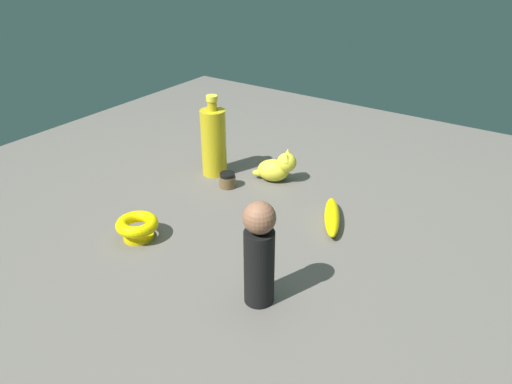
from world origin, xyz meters
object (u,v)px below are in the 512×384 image
(nail_polish_jar, at_px, (227,180))
(bowl, at_px, (137,226))
(person_figure_adult, at_px, (259,253))
(cat_figurine, at_px, (277,167))
(bottle_tall, at_px, (214,141))
(banana, at_px, (332,217))

(nail_polish_jar, relative_size, bowl, 0.47)
(person_figure_adult, xyz_separation_m, cat_figurine, (0.25, -0.48, -0.07))
(nail_polish_jar, xyz_separation_m, person_figure_adult, (-0.35, 0.36, 0.09))
(bottle_tall, relative_size, banana, 1.33)
(banana, bearing_deg, person_figure_adult, -25.44)
(bottle_tall, bearing_deg, nail_polish_jar, 149.97)
(banana, xyz_separation_m, person_figure_adult, (-0.01, 0.35, 0.10))
(person_figure_adult, height_order, cat_figurine, person_figure_adult)
(nail_polish_jar, distance_m, cat_figurine, 0.15)
(person_figure_adult, bearing_deg, cat_figurine, -61.85)
(banana, xyz_separation_m, cat_figurine, (0.24, -0.13, 0.02))
(bottle_tall, distance_m, person_figure_adult, 0.60)
(bowl, bearing_deg, cat_figurine, -104.28)
(banana, distance_m, cat_figurine, 0.28)
(cat_figurine, bearing_deg, person_figure_adult, 118.15)
(banana, relative_size, nail_polish_jar, 3.85)
(bottle_tall, bearing_deg, bowl, 100.30)
(bottle_tall, relative_size, nail_polish_jar, 5.14)
(person_figure_adult, height_order, bowl, person_figure_adult)
(banana, xyz_separation_m, nail_polish_jar, (0.34, -0.01, 0.00))
(nail_polish_jar, bearing_deg, banana, 178.18)
(person_figure_adult, bearing_deg, bottle_tall, -43.02)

